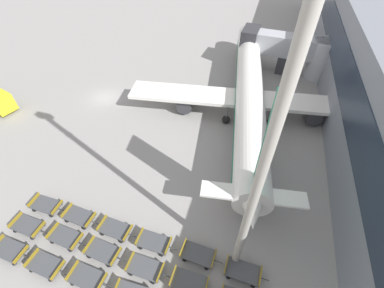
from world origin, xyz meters
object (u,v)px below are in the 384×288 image
object	(u,v)px
baggage_dolly_row_mid_a_col_b	(66,237)
baggage_dolly_row_mid_a_col_e	(189,282)
baggage_dolly_row_mid_b_col_b	(79,216)
baggage_dolly_row_mid_b_col_e	(198,254)
baggage_dolly_row_mid_b_col_a	(46,205)
baggage_dolly_row_mid_b_col_d	(154,242)
baggage_dolly_row_near_col_c	(88,278)
baggage_dolly_row_mid_b_col_f	(243,271)
baggage_dolly_row_mid_b_col_c	(115,229)
baggage_dolly_row_mid_a_col_d	(145,268)
baggage_dolly_row_near_col_b	(46,265)
baggage_dolly_row_mid_a_col_c	(103,252)
baggage_dolly_row_mid_a_col_a	(28,226)
airplane	(249,92)
baggage_dolly_row_near_col_a	(10,250)
apron_light_mast	(274,132)

from	to	relation	value
baggage_dolly_row_mid_a_col_b	baggage_dolly_row_mid_a_col_e	distance (m)	11.19
baggage_dolly_row_mid_b_col_b	baggage_dolly_row_mid_b_col_e	bearing A→B (deg)	-1.43
baggage_dolly_row_mid_b_col_a	baggage_dolly_row_mid_b_col_d	xyz separation A→B (m)	(11.10, -0.50, 0.00)
baggage_dolly_row_near_col_c	baggage_dolly_row_mid_b_col_e	xyz separation A→B (m)	(7.67, 4.09, 0.00)
baggage_dolly_row_mid_b_col_a	baggage_dolly_row_mid_b_col_f	world-z (taller)	same
baggage_dolly_row_mid_b_col_e	baggage_dolly_row_mid_b_col_d	bearing A→B (deg)	-179.14
baggage_dolly_row_mid_a_col_e	baggage_dolly_row_mid_b_col_c	xyz separation A→B (m)	(-7.45, 2.31, 0.00)
baggage_dolly_row_mid_a_col_b	baggage_dolly_row_mid_a_col_d	bearing A→B (deg)	-3.12
baggage_dolly_row_near_col_b	baggage_dolly_row_mid_a_col_c	distance (m)	4.40
baggage_dolly_row_near_col_b	baggage_dolly_row_mid_b_col_a	distance (m)	5.84
baggage_dolly_row_mid_a_col_a	baggage_dolly_row_near_col_b	bearing A→B (deg)	-32.58
baggage_dolly_row_mid_a_col_e	airplane	bearing A→B (deg)	86.99
baggage_dolly_row_near_col_a	baggage_dolly_row_mid_b_col_d	size ratio (longest dim) A/B	1.01
airplane	baggage_dolly_row_near_col_a	size ratio (longest dim) A/B	11.26
baggage_dolly_row_mid_b_col_a	baggage_dolly_row_mid_b_col_c	size ratio (longest dim) A/B	0.99
baggage_dolly_row_mid_b_col_c	baggage_dolly_row_mid_a_col_e	bearing A→B (deg)	-17.23
baggage_dolly_row_mid_a_col_d	baggage_dolly_row_mid_b_col_b	bearing A→B (deg)	162.00
baggage_dolly_row_near_col_b	baggage_dolly_row_mid_a_col_c	xyz separation A→B (m)	(3.80, 2.21, 0.00)
baggage_dolly_row_mid_a_col_d	baggage_dolly_row_mid_b_col_c	distance (m)	4.45
airplane	baggage_dolly_row_mid_a_col_a	bearing A→B (deg)	-125.56
baggage_dolly_row_near_col_b	apron_light_mast	world-z (taller)	apron_light_mast
baggage_dolly_row_mid_a_col_b	baggage_dolly_row_mid_b_col_d	bearing A→B (deg)	12.94
baggage_dolly_row_mid_a_col_b	baggage_dolly_row_mid_b_col_a	size ratio (longest dim) A/B	1.01
baggage_dolly_row_mid_b_col_c	apron_light_mast	bearing A→B (deg)	2.18
airplane	baggage_dolly_row_mid_a_col_d	xyz separation A→B (m)	(-4.83, -23.04, -2.60)
baggage_dolly_row_near_col_b	baggage_dolly_row_mid_a_col_e	size ratio (longest dim) A/B	1.01
baggage_dolly_row_near_col_c	baggage_dolly_row_mid_a_col_b	size ratio (longest dim) A/B	1.00
baggage_dolly_row_mid_a_col_b	baggage_dolly_row_mid_b_col_f	xyz separation A→B (m)	(14.94, 1.47, 0.00)
baggage_dolly_row_mid_a_col_c	baggage_dolly_row_mid_b_col_c	world-z (taller)	same
baggage_dolly_row_mid_b_col_e	baggage_dolly_row_near_col_a	bearing A→B (deg)	-165.04
baggage_dolly_row_mid_a_col_d	baggage_dolly_row_mid_b_col_f	xyz separation A→B (m)	(7.38, 1.88, 0.00)
baggage_dolly_row_near_col_c	baggage_dolly_row_mid_a_col_c	bearing A→B (deg)	87.14
baggage_dolly_row_mid_b_col_c	apron_light_mast	xyz separation A→B (m)	(10.51, 0.40, 13.74)
baggage_dolly_row_mid_a_col_e	baggage_dolly_row_mid_b_col_b	size ratio (longest dim) A/B	0.99
baggage_dolly_row_mid_b_col_b	baggage_dolly_row_mid_a_col_e	bearing A→B (deg)	-12.62
baggage_dolly_row_near_col_a	apron_light_mast	xyz separation A→B (m)	(17.95, 4.49, 13.74)
baggage_dolly_row_near_col_a	baggage_dolly_row_mid_a_col_e	xyz separation A→B (m)	(14.89, 1.78, 0.00)
baggage_dolly_row_near_col_b	baggage_dolly_row_mid_a_col_b	bearing A→B (deg)	87.74
baggage_dolly_row_near_col_c	baggage_dolly_row_mid_a_col_d	size ratio (longest dim) A/B	1.01
airplane	baggage_dolly_row_mid_b_col_a	distance (m)	26.11
baggage_dolly_row_mid_a_col_b	apron_light_mast	xyz separation A→B (m)	(14.24, 2.25, 13.74)
baggage_dolly_row_mid_b_col_a	baggage_dolly_row_near_col_b	bearing A→B (deg)	-52.25
baggage_dolly_row_near_col_a	baggage_dolly_row_mid_a_col_a	xyz separation A→B (m)	(-0.10, 2.20, 0.00)
airplane	baggage_dolly_row_near_col_c	distance (m)	26.58
baggage_dolly_row_mid_a_col_e	baggage_dolly_row_mid_b_col_e	bearing A→B (deg)	87.68
apron_light_mast	baggage_dolly_row_mid_a_col_d	bearing A→B (deg)	-158.26
baggage_dolly_row_mid_b_col_b	apron_light_mast	world-z (taller)	apron_light_mast
baggage_dolly_row_near_col_b	apron_light_mast	distance (m)	20.40
airplane	apron_light_mast	size ratio (longest dim) A/B	1.54
baggage_dolly_row_near_col_c	baggage_dolly_row_mid_a_col_b	bearing A→B (deg)	147.18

